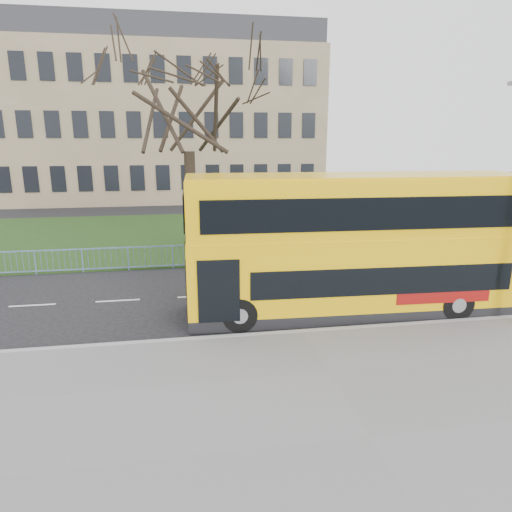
{
  "coord_description": "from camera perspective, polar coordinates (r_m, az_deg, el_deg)",
  "views": [
    {
      "loc": [
        -3.53,
        -14.16,
        5.87
      ],
      "look_at": [
        -1.02,
        1.0,
        1.9
      ],
      "focal_mm": 32.0,
      "sensor_mm": 36.0,
      "label": 1
    }
  ],
  "objects": [
    {
      "name": "yellow_bus",
      "position": [
        15.67,
        12.11,
        1.77
      ],
      "size": [
        11.23,
        3.05,
        4.67
      ],
      "rotation": [
        0.0,
        0.0,
        -0.04
      ],
      "color": "yellow",
      "rests_on": "ground"
    },
    {
      "name": "ground",
      "position": [
        15.73,
        4.3,
        -7.46
      ],
      "size": [
        120.0,
        120.0,
        0.0
      ],
      "primitive_type": "plane",
      "color": "black",
      "rests_on": "ground"
    },
    {
      "name": "guard_railing",
      "position": [
        21.72,
        0.24,
        0.32
      ],
      "size": [
        40.0,
        0.12,
        1.1
      ],
      "primitive_type": null,
      "color": "#7594D1",
      "rests_on": "ground"
    },
    {
      "name": "kerb",
      "position": [
        14.32,
        5.78,
        -9.47
      ],
      "size": [
        80.0,
        0.2,
        0.14
      ],
      "primitive_type": "cube",
      "color": "#959598",
      "rests_on": "ground"
    },
    {
      "name": "pavement",
      "position": [
        10.05,
        14.02,
        -21.28
      ],
      "size": [
        80.0,
        10.5,
        0.12
      ],
      "primitive_type": "cube",
      "color": "slate",
      "rests_on": "ground"
    },
    {
      "name": "bare_tree",
      "position": [
        24.17,
        -8.44,
        15.14
      ],
      "size": [
        8.58,
        8.58,
        12.25
      ],
      "primitive_type": null,
      "color": "black",
      "rests_on": "grass_verge"
    },
    {
      "name": "civic_building",
      "position": [
        49.19,
        -11.53,
        15.53
      ],
      "size": [
        30.0,
        15.0,
        14.0
      ],
      "primitive_type": "cube",
      "color": "#897657",
      "rests_on": "ground"
    },
    {
      "name": "grass_verge",
      "position": [
        29.26,
        -2.28,
        2.99
      ],
      "size": [
        80.0,
        15.4,
        0.08
      ],
      "primitive_type": "cube",
      "color": "#1B3814",
      "rests_on": "ground"
    }
  ]
}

